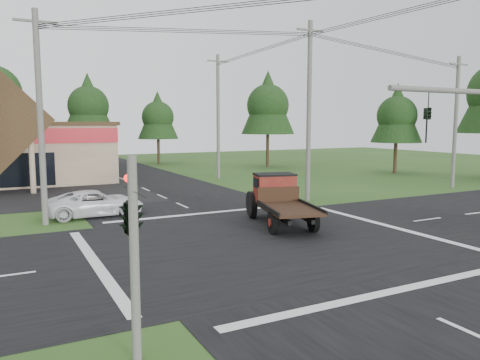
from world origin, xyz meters
TOP-DOWN VIEW (x-y plane):
  - ground at (0.00, 0.00)m, footprint 120.00×120.00m
  - road_ns at (0.00, 0.00)m, footprint 12.00×120.00m
  - road_ew at (0.00, 0.00)m, footprint 120.00×12.00m
  - traffic_signal_corner at (-7.50, -7.32)m, footprint 0.53×2.48m
  - utility_pole_nw at (-8.00, 8.00)m, footprint 2.00×0.30m
  - utility_pole_ne at (8.00, 8.00)m, footprint 2.00×0.30m
  - utility_pole_far at (22.00, 8.00)m, footprint 2.00×0.30m
  - utility_pole_n at (8.00, 22.00)m, footprint 2.00×0.30m
  - tree_row_d at (0.00, 42.00)m, footprint 6.16×6.16m
  - tree_row_e at (8.00, 40.00)m, footprint 5.04×5.04m
  - tree_side_ne at (18.00, 30.00)m, footprint 6.16×6.16m
  - tree_side_e_near at (26.00, 18.00)m, footprint 5.04×5.04m
  - antique_flatbed_truck at (2.46, 2.45)m, footprint 3.73×6.41m
  - white_pickup at (-5.33, 9.15)m, footprint 5.15×2.40m

SIDE VIEW (x-z plane):
  - ground at x=0.00m, z-range 0.00..0.00m
  - road_ns at x=0.00m, z-range 0.00..0.02m
  - road_ew at x=0.00m, z-range 0.00..0.02m
  - white_pickup at x=-5.33m, z-range 0.00..1.43m
  - antique_flatbed_truck at x=2.46m, z-range 0.00..2.52m
  - traffic_signal_corner at x=-7.50m, z-range 1.32..5.72m
  - utility_pole_far at x=22.00m, z-range 0.14..10.34m
  - utility_pole_nw at x=-8.00m, z-range 0.14..10.64m
  - utility_pole_n at x=8.00m, z-range 0.14..11.34m
  - utility_pole_ne at x=8.00m, z-range 0.14..11.64m
  - tree_row_e at x=8.00m, z-range 1.49..10.58m
  - tree_side_e_near at x=26.00m, z-range 1.49..10.58m
  - tree_row_d at x=0.00m, z-range 1.82..12.93m
  - tree_side_ne at x=18.00m, z-range 1.82..12.93m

